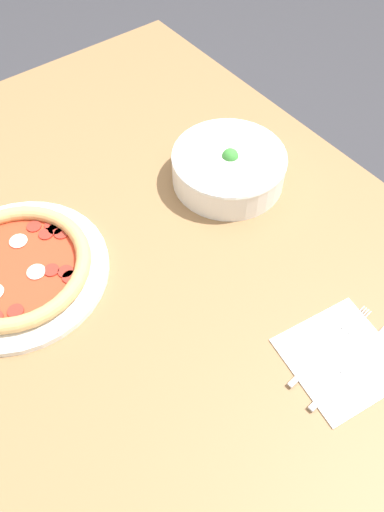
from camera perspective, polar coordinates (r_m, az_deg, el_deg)
ground_plane at (r=1.60m, az=-3.17°, el=-15.34°), size 8.00×8.00×0.00m
dining_table at (r=1.00m, az=-4.87°, el=-1.50°), size 1.20×0.90×0.78m
pizza at (r=0.90m, az=-19.52°, el=-1.27°), size 0.31×0.31×0.04m
bowl at (r=0.98m, az=4.21°, el=10.20°), size 0.22×0.22×0.08m
napkin at (r=0.81m, az=16.69°, el=-11.12°), size 0.18×0.18×0.00m
fork at (r=0.81m, az=15.44°, el=-9.95°), size 0.03×0.19×0.00m
knife at (r=0.80m, az=17.42°, el=-12.37°), size 0.03×0.19×0.01m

